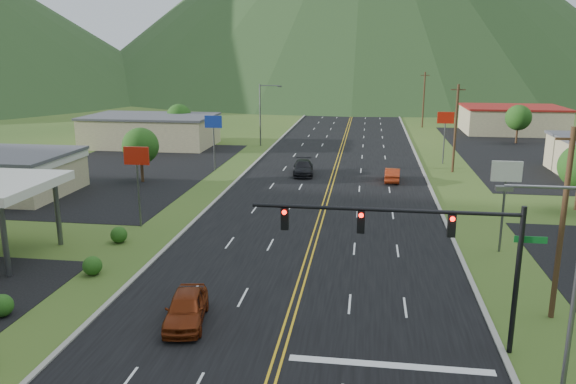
# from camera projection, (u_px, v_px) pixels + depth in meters

# --- Properties ---
(traffic_signal) EXTENTS (13.10, 0.43, 7.00)m
(traffic_signal) POSITION_uv_depth(u_px,v_px,m) (427.00, 239.00, 25.21)
(traffic_signal) COLOR black
(traffic_signal) RESTS_ON ground
(streetlight_east) EXTENTS (3.28, 0.25, 9.00)m
(streetlight_east) POSITION_uv_depth(u_px,v_px,m) (567.00, 283.00, 20.76)
(streetlight_east) COLOR #59595E
(streetlight_east) RESTS_ON ground
(streetlight_west) EXTENTS (3.28, 0.25, 9.00)m
(streetlight_west) POSITION_uv_depth(u_px,v_px,m) (262.00, 111.00, 81.53)
(streetlight_west) COLOR #59595E
(streetlight_west) RESTS_ON ground
(building_west_far) EXTENTS (18.40, 11.40, 4.50)m
(building_west_far) POSITION_uv_depth(u_px,v_px,m) (151.00, 130.00, 82.57)
(building_west_far) COLOR beige
(building_west_far) RESTS_ON ground
(building_east_far) EXTENTS (16.40, 12.40, 4.50)m
(building_east_far) POSITION_uv_depth(u_px,v_px,m) (512.00, 120.00, 95.97)
(building_east_far) COLOR beige
(building_east_far) RESTS_ON ground
(pole_sign_west_a) EXTENTS (2.00, 0.18, 6.40)m
(pole_sign_west_a) POSITION_uv_depth(u_px,v_px,m) (137.00, 164.00, 43.47)
(pole_sign_west_a) COLOR #59595E
(pole_sign_west_a) RESTS_ON ground
(pole_sign_west_b) EXTENTS (2.00, 0.18, 6.40)m
(pole_sign_west_b) POSITION_uv_depth(u_px,v_px,m) (213.00, 127.00, 64.60)
(pole_sign_west_b) COLOR #59595E
(pole_sign_west_b) RESTS_ON ground
(pole_sign_east_a) EXTENTS (2.00, 0.18, 6.40)m
(pole_sign_east_a) POSITION_uv_depth(u_px,v_px,m) (506.00, 181.00, 37.83)
(pole_sign_east_a) COLOR #59595E
(pole_sign_east_a) RESTS_ON ground
(pole_sign_east_b) EXTENTS (2.00, 0.18, 6.40)m
(pole_sign_east_b) POSITION_uv_depth(u_px,v_px,m) (445.00, 123.00, 68.55)
(pole_sign_east_b) COLOR #59595E
(pole_sign_east_b) RESTS_ON ground
(tree_west_a) EXTENTS (3.84, 3.84, 5.82)m
(tree_west_a) POSITION_uv_depth(u_px,v_px,m) (141.00, 146.00, 58.99)
(tree_west_a) COLOR #382314
(tree_west_a) RESTS_ON ground
(tree_west_b) EXTENTS (3.84, 3.84, 5.82)m
(tree_west_b) POSITION_uv_depth(u_px,v_px,m) (179.00, 117.00, 85.60)
(tree_west_b) COLOR #382314
(tree_west_b) RESTS_ON ground
(tree_east_b) EXTENTS (3.84, 3.84, 5.82)m
(tree_east_b) POSITION_uv_depth(u_px,v_px,m) (518.00, 118.00, 84.33)
(tree_east_b) COLOR #382314
(tree_east_b) RESTS_ON ground
(utility_pole_a) EXTENTS (1.60, 0.28, 10.00)m
(utility_pole_a) POSITION_uv_depth(u_px,v_px,m) (562.00, 224.00, 28.14)
(utility_pole_a) COLOR #382314
(utility_pole_a) RESTS_ON ground
(utility_pole_b) EXTENTS (1.60, 0.28, 10.00)m
(utility_pole_b) POSITION_uv_depth(u_px,v_px,m) (456.00, 128.00, 63.67)
(utility_pole_b) COLOR #382314
(utility_pole_b) RESTS_ON ground
(utility_pole_c) EXTENTS (1.60, 0.28, 10.00)m
(utility_pole_c) POSITION_uv_depth(u_px,v_px,m) (424.00, 99.00, 102.08)
(utility_pole_c) COLOR #382314
(utility_pole_c) RESTS_ON ground
(utility_pole_d) EXTENTS (1.60, 0.28, 10.00)m
(utility_pole_d) POSITION_uv_depth(u_px,v_px,m) (409.00, 86.00, 140.49)
(utility_pole_d) COLOR #382314
(utility_pole_d) RESTS_ON ground
(car_red_near) EXTENTS (2.69, 5.03, 1.63)m
(car_red_near) POSITION_uv_depth(u_px,v_px,m) (186.00, 309.00, 28.50)
(car_red_near) COLOR maroon
(car_red_near) RESTS_ON ground
(car_dark_mid) EXTENTS (2.78, 5.63, 1.57)m
(car_dark_mid) POSITION_uv_depth(u_px,v_px,m) (303.00, 168.00, 63.12)
(car_dark_mid) COLOR black
(car_dark_mid) RESTS_ON ground
(car_red_far) EXTENTS (1.76, 4.47, 1.45)m
(car_red_far) POSITION_uv_depth(u_px,v_px,m) (392.00, 175.00, 59.90)
(car_red_far) COLOR #9D2C11
(car_red_far) RESTS_ON ground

